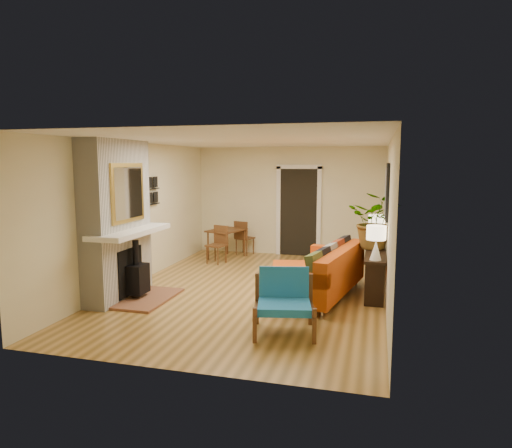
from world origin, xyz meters
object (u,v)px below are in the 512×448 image
object	(u,v)px
sofa	(324,273)
dining_table	(229,235)
blue_chair	(284,298)
houseplant	(376,221)
ottoman	(294,273)
console_table	(375,259)
lamp_near	(376,239)
lamp_far	(377,226)

from	to	relation	value
sofa	dining_table	size ratio (longest dim) A/B	1.55
blue_chair	dining_table	size ratio (longest dim) A/B	0.59
blue_chair	dining_table	xyz separation A→B (m)	(-2.17, 4.20, 0.10)
blue_chair	houseplant	bearing A→B (deg)	64.46
houseplant	ottoman	bearing A→B (deg)	-173.67
console_table	houseplant	size ratio (longest dim) A/B	1.86
lamp_near	sofa	bearing A→B (deg)	161.13
lamp_far	dining_table	bearing A→B (deg)	159.16
sofa	ottoman	xyz separation A→B (m)	(-0.61, 0.52, -0.17)
dining_table	console_table	bearing A→B (deg)	-31.13
console_table	ottoman	bearing A→B (deg)	177.81
ottoman	houseplant	xyz separation A→B (m)	(1.42, 0.16, 1.00)
sofa	dining_table	bearing A→B (deg)	135.33
console_table	lamp_near	world-z (taller)	lamp_near
blue_chair	lamp_near	world-z (taller)	lamp_near
sofa	dining_table	xyz separation A→B (m)	(-2.51, 2.48, 0.15)
ottoman	dining_table	bearing A→B (deg)	134.10
blue_chair	lamp_far	bearing A→B (deg)	68.45
blue_chair	lamp_near	bearing A→B (deg)	51.22
dining_table	console_table	xyz separation A→B (m)	(3.33, -2.01, 0.03)
ottoman	console_table	xyz separation A→B (m)	(1.43, -0.05, 0.35)
console_table	houseplant	world-z (taller)	houseplant
ottoman	sofa	bearing A→B (deg)	-40.52
sofa	dining_table	world-z (taller)	sofa
sofa	blue_chair	world-z (taller)	sofa
sofa	houseplant	size ratio (longest dim) A/B	2.46
blue_chair	houseplant	size ratio (longest dim) A/B	0.94
lamp_far	ottoman	bearing A→B (deg)	-154.37
sofa	ottoman	bearing A→B (deg)	139.48
dining_table	lamp_near	xyz separation A→B (m)	(3.33, -2.76, 0.52)
ottoman	console_table	size ratio (longest dim) A/B	0.49
lamp_far	houseplant	world-z (taller)	houseplant
ottoman	houseplant	bearing A→B (deg)	6.33
sofa	dining_table	distance (m)	3.53
console_table	houseplant	xyz separation A→B (m)	(-0.01, 0.21, 0.65)
dining_table	lamp_far	world-z (taller)	lamp_far
sofa	console_table	bearing A→B (deg)	29.77
dining_table	console_table	distance (m)	3.89
sofa	lamp_far	world-z (taller)	lamp_far
sofa	console_table	xyz separation A→B (m)	(0.82, 0.47, 0.18)
blue_chair	console_table	distance (m)	2.48
blue_chair	houseplant	xyz separation A→B (m)	(1.15, 2.40, 0.78)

